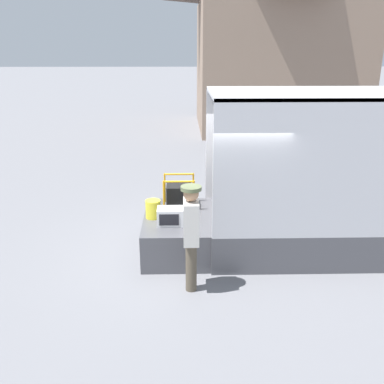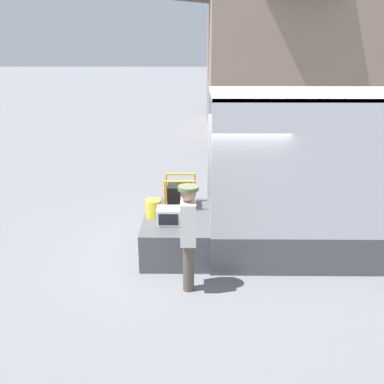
# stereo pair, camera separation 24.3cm
# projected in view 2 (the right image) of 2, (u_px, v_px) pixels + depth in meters

# --- Properties ---
(ground_plane) EXTENTS (160.00, 160.00, 0.00)m
(ground_plane) POSITION_uv_depth(u_px,v_px,m) (208.00, 248.00, 8.43)
(ground_plane) COLOR slate
(tailgate_deck) EXTENTS (1.23, 2.00, 0.70)m
(tailgate_deck) POSITION_uv_depth(u_px,v_px,m) (177.00, 232.00, 8.32)
(tailgate_deck) COLOR #4C4C51
(tailgate_deck) RESTS_ON ground
(microwave) EXTENTS (0.55, 0.34, 0.31)m
(microwave) POSITION_uv_depth(u_px,v_px,m) (172.00, 216.00, 7.78)
(microwave) COLOR white
(microwave) RESTS_ON tailgate_deck
(portable_generator) EXTENTS (0.63, 0.54, 0.62)m
(portable_generator) POSITION_uv_depth(u_px,v_px,m) (181.00, 195.00, 8.65)
(portable_generator) COLOR black
(portable_generator) RESTS_ON tailgate_deck
(orange_bucket) EXTENTS (0.29, 0.29, 0.35)m
(orange_bucket) POSITION_uv_depth(u_px,v_px,m) (153.00, 209.00, 8.09)
(orange_bucket) COLOR yellow
(orange_bucket) RESTS_ON tailgate_deck
(worker_person) EXTENTS (0.32, 0.44, 1.78)m
(worker_person) POSITION_uv_depth(u_px,v_px,m) (188.00, 228.00, 6.65)
(worker_person) COLOR brown
(worker_person) RESTS_ON ground
(house_backdrop) EXTENTS (7.61, 6.96, 7.79)m
(house_backdrop) POSITION_uv_depth(u_px,v_px,m) (287.00, 42.00, 19.89)
(house_backdrop) COLOR gray
(house_backdrop) RESTS_ON ground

